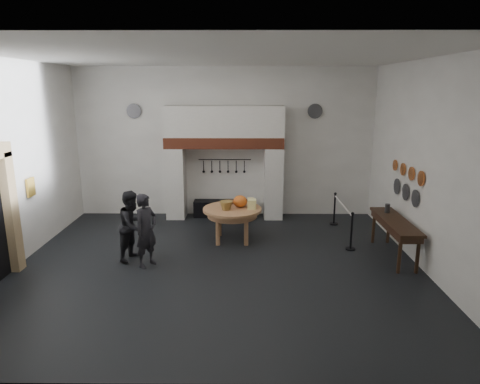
{
  "coord_description": "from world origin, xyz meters",
  "views": [
    {
      "loc": [
        0.57,
        -8.97,
        3.89
      ],
      "look_at": [
        0.49,
        1.38,
        1.35
      ],
      "focal_mm": 32.0,
      "sensor_mm": 36.0,
      "label": 1
    }
  ],
  "objects_px": {
    "visitor_near": "(146,230)",
    "barrier_post_near": "(351,232)",
    "visitor_far": "(133,225)",
    "barrier_post_far": "(334,209)",
    "work_table": "(232,209)",
    "side_table": "(395,221)",
    "iron_range": "(225,208)"
  },
  "relations": [
    {
      "from": "visitor_near",
      "to": "barrier_post_near",
      "type": "height_order",
      "value": "visitor_near"
    },
    {
      "from": "side_table",
      "to": "barrier_post_far",
      "type": "xyz_separation_m",
      "value": [
        -0.89,
        2.43,
        -0.42
      ]
    },
    {
      "from": "iron_range",
      "to": "work_table",
      "type": "bearing_deg",
      "value": -82.38
    },
    {
      "from": "barrier_post_far",
      "to": "iron_range",
      "type": "bearing_deg",
      "value": 166.53
    },
    {
      "from": "barrier_post_far",
      "to": "visitor_far",
      "type": "bearing_deg",
      "value": -153.32
    },
    {
      "from": "work_table",
      "to": "visitor_far",
      "type": "height_order",
      "value": "visitor_far"
    },
    {
      "from": "visitor_far",
      "to": "barrier_post_far",
      "type": "distance_m",
      "value": 5.82
    },
    {
      "from": "side_table",
      "to": "barrier_post_near",
      "type": "distance_m",
      "value": 1.07
    },
    {
      "from": "side_table",
      "to": "barrier_post_near",
      "type": "height_order",
      "value": "same"
    },
    {
      "from": "iron_range",
      "to": "work_table",
      "type": "relative_size",
      "value": 1.26
    },
    {
      "from": "visitor_far",
      "to": "barrier_post_far",
      "type": "relative_size",
      "value": 1.81
    },
    {
      "from": "side_table",
      "to": "work_table",
      "type": "bearing_deg",
      "value": 164.41
    },
    {
      "from": "side_table",
      "to": "visitor_near",
      "type": "bearing_deg",
      "value": -174.25
    },
    {
      "from": "barrier_post_near",
      "to": "barrier_post_far",
      "type": "xyz_separation_m",
      "value": [
        0.0,
        2.0,
        0.0
      ]
    },
    {
      "from": "iron_range",
      "to": "work_table",
      "type": "height_order",
      "value": "work_table"
    },
    {
      "from": "side_table",
      "to": "iron_range",
      "type": "bearing_deg",
      "value": 141.98
    },
    {
      "from": "barrier_post_near",
      "to": "side_table",
      "type": "bearing_deg",
      "value": -26.17
    },
    {
      "from": "iron_range",
      "to": "visitor_far",
      "type": "height_order",
      "value": "visitor_far"
    },
    {
      "from": "work_table",
      "to": "barrier_post_near",
      "type": "bearing_deg",
      "value": -12.13
    },
    {
      "from": "iron_range",
      "to": "side_table",
      "type": "xyz_separation_m",
      "value": [
        4.1,
        -3.21,
        0.62
      ]
    },
    {
      "from": "work_table",
      "to": "barrier_post_near",
      "type": "distance_m",
      "value": 3.02
    },
    {
      "from": "work_table",
      "to": "visitor_near",
      "type": "height_order",
      "value": "visitor_near"
    },
    {
      "from": "work_table",
      "to": "side_table",
      "type": "height_order",
      "value": "side_table"
    },
    {
      "from": "work_table",
      "to": "visitor_near",
      "type": "xyz_separation_m",
      "value": [
        -1.86,
        -1.64,
        -0.01
      ]
    },
    {
      "from": "barrier_post_near",
      "to": "visitor_far",
      "type": "bearing_deg",
      "value": -173.34
    },
    {
      "from": "iron_range",
      "to": "visitor_far",
      "type": "distance_m",
      "value": 3.95
    },
    {
      "from": "work_table",
      "to": "visitor_far",
      "type": "xyz_separation_m",
      "value": [
        -2.26,
        -1.24,
        -0.03
      ]
    },
    {
      "from": "visitor_far",
      "to": "barrier_post_near",
      "type": "bearing_deg",
      "value": -62.03
    },
    {
      "from": "iron_range",
      "to": "visitor_near",
      "type": "distance_m",
      "value": 4.13
    },
    {
      "from": "side_table",
      "to": "barrier_post_near",
      "type": "xyz_separation_m",
      "value": [
        -0.89,
        0.43,
        -0.42
      ]
    },
    {
      "from": "visitor_near",
      "to": "barrier_post_far",
      "type": "relative_size",
      "value": 1.84
    },
    {
      "from": "visitor_far",
      "to": "side_table",
      "type": "relative_size",
      "value": 0.74
    }
  ]
}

